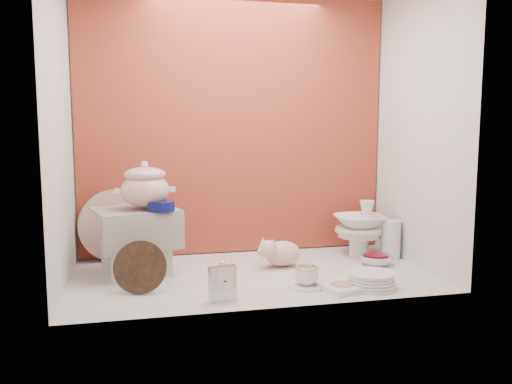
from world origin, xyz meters
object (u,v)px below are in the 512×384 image
(blue_white_vase, at_px, (147,244))
(mantel_clock, at_px, (222,281))
(soup_tureen, at_px, (145,185))
(gold_rim_teacup, at_px, (307,275))
(porcelain_tower, at_px, (359,228))
(plush_pig, at_px, (282,253))
(floral_platter, at_px, (115,225))
(crystal_bowl, at_px, (376,260))
(step_stool, at_px, (136,241))
(dinner_plate_stack, at_px, (371,280))

(blue_white_vase, relative_size, mantel_clock, 1.35)
(soup_tureen, xyz_separation_m, gold_rim_teacup, (0.72, -0.38, -0.40))
(mantel_clock, bearing_deg, porcelain_tower, 22.45)
(gold_rim_teacup, xyz_separation_m, porcelain_tower, (0.48, 0.50, 0.11))
(soup_tureen, distance_m, blue_white_vase, 0.38)
(blue_white_vase, relative_size, plush_pig, 0.93)
(floral_platter, height_order, crystal_bowl, floral_platter)
(crystal_bowl, bearing_deg, soup_tureen, 175.48)
(step_stool, height_order, gold_rim_teacup, step_stool)
(step_stool, xyz_separation_m, gold_rim_teacup, (0.78, -0.41, -0.11))
(blue_white_vase, distance_m, gold_rim_teacup, 0.91)
(floral_platter, height_order, dinner_plate_stack, floral_platter)
(blue_white_vase, xyz_separation_m, porcelain_tower, (1.20, -0.05, 0.04))
(dinner_plate_stack, distance_m, porcelain_tower, 0.62)
(gold_rim_teacup, height_order, dinner_plate_stack, gold_rim_teacup)
(soup_tureen, relative_size, porcelain_tower, 0.87)
(soup_tureen, xyz_separation_m, mantel_clock, (0.31, -0.49, -0.37))
(soup_tureen, distance_m, mantel_clock, 0.69)
(floral_platter, relative_size, gold_rim_teacup, 3.55)
(gold_rim_teacup, bearing_deg, blue_white_vase, 142.24)
(gold_rim_teacup, distance_m, dinner_plate_stack, 0.30)
(blue_white_vase, bearing_deg, plush_pig, -14.96)
(dinner_plate_stack, height_order, porcelain_tower, porcelain_tower)
(soup_tureen, bearing_deg, dinner_plate_stack, -24.40)
(step_stool, height_order, soup_tureen, soup_tureen)
(soup_tureen, height_order, plush_pig, soup_tureen)
(gold_rim_teacup, bearing_deg, plush_pig, 92.28)
(blue_white_vase, distance_m, dinner_plate_stack, 1.20)
(mantel_clock, bearing_deg, floral_platter, 108.72)
(porcelain_tower, bearing_deg, blue_white_vase, 177.48)
(floral_platter, height_order, porcelain_tower, floral_platter)
(soup_tureen, relative_size, plush_pig, 1.12)
(porcelain_tower, bearing_deg, dinner_plate_stack, -108.34)
(step_stool, relative_size, porcelain_tower, 1.22)
(floral_platter, relative_size, plush_pig, 1.60)
(plush_pig, height_order, gold_rim_teacup, plush_pig)
(soup_tureen, relative_size, gold_rim_teacup, 2.50)
(dinner_plate_stack, bearing_deg, plush_pig, 124.51)
(mantel_clock, height_order, plush_pig, mantel_clock)
(crystal_bowl, bearing_deg, plush_pig, 170.90)
(porcelain_tower, bearing_deg, step_stool, -175.61)
(porcelain_tower, bearing_deg, mantel_clock, -145.85)
(step_stool, height_order, blue_white_vase, step_stool)
(soup_tureen, bearing_deg, gold_rim_teacup, -27.93)
(soup_tureen, bearing_deg, blue_white_vase, 88.26)
(floral_platter, distance_m, dinner_plate_stack, 1.42)
(floral_platter, xyz_separation_m, dinner_plate_stack, (1.18, -0.78, -0.16))
(step_stool, height_order, crystal_bowl, step_stool)
(mantel_clock, relative_size, crystal_bowl, 1.00)
(blue_white_vase, height_order, gold_rim_teacup, blue_white_vase)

